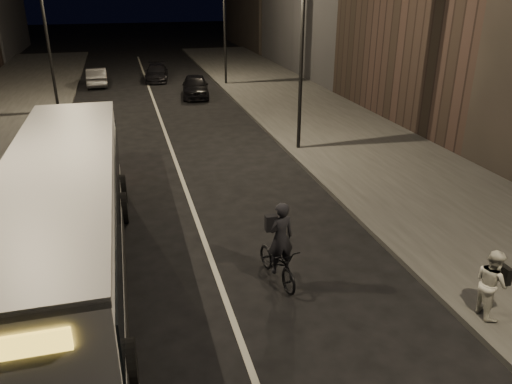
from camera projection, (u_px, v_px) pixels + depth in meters
ground at (240, 340)px, 10.85m from camera, size 180.00×180.00×0.00m
sidewalk_right at (339, 133)px, 25.29m from camera, size 7.00×70.00×0.16m
streetlight_right_mid at (296, 28)px, 20.68m from camera, size 1.20×0.44×8.12m
streetlight_right_far at (220, 9)px, 34.90m from camera, size 1.20×0.44×8.12m
streetlight_left_far at (49, 17)px, 27.01m from camera, size 1.20×0.44×8.12m
city_bus at (66, 217)px, 12.39m from camera, size 2.94×12.23×3.28m
cyclist_on_bicycle at (278, 255)px, 12.65m from camera, size 0.99×2.07×2.29m
pedestrian_woman at (491, 283)px, 11.12m from camera, size 0.70×0.86×1.64m
car_near at (195, 86)px, 33.11m from camera, size 2.21×4.38×1.43m
car_mid at (97, 77)px, 36.61m from camera, size 1.47×4.03×1.32m
car_far at (157, 73)px, 38.54m from camera, size 2.18×4.31×1.20m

